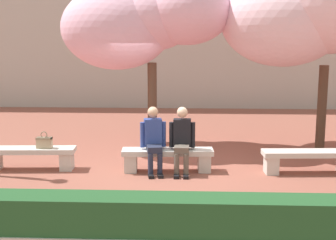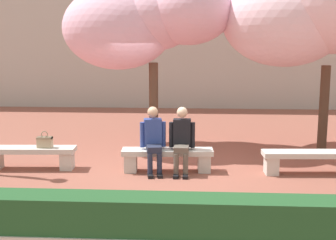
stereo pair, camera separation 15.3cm
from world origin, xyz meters
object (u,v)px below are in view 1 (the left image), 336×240
Objects in this scene: stone_bench_center at (309,158)px; handbag at (44,142)px; cherry_tree_secondary at (325,10)px; person_seated_right at (182,138)px; stone_bench_near_west at (168,156)px; cherry_tree_main at (145,21)px; person_seated_left at (153,137)px; stone_bench_west_end at (30,155)px.

handbag is at bearing -179.87° from stone_bench_center.
cherry_tree_secondary is (5.91, 1.99, 2.64)m from handbag.
cherry_tree_secondary is (3.17, 2.03, 2.52)m from person_seated_right.
handbag is (-2.74, 0.04, -0.12)m from person_seated_right.
stone_bench_near_west is 2.47m from handbag.
handbag is at bearing -161.36° from cherry_tree_secondary.
handbag is 0.09× the size of cherry_tree_main.
person_seated_left is (-3.03, -0.05, 0.40)m from stone_bench_center.
stone_bench_west_end is at bearing 180.00° from stone_bench_center.
stone_bench_west_end is 5.36× the size of handbag.
person_seated_left is 1.00× the size of person_seated_right.
cherry_tree_secondary is at bearing 70.62° from stone_bench_center.
stone_bench_near_west is 0.46× the size of cherry_tree_main.
person_seated_left is at bearing -1.08° from handbag.
handbag is 3.63m from cherry_tree_main.
person_seated_right reaches higher than stone_bench_near_west.
stone_bench_near_west is (2.76, 0.00, 0.00)m from stone_bench_west_end.
cherry_tree_secondary reaches higher than person_seated_left.
handbag is (-2.45, -0.01, 0.28)m from stone_bench_near_west.
stone_bench_near_west is 0.49m from person_seated_right.
person_seated_right is 4.53m from cherry_tree_secondary.
person_seated_left is 0.28× the size of cherry_tree_secondary.
stone_bench_center is 1.41× the size of person_seated_left.
person_seated_right is (3.04, -0.05, 0.40)m from stone_bench_west_end.
stone_bench_west_end is 1.00× the size of stone_bench_near_west.
cherry_tree_main reaches higher than person_seated_right.
person_seated_left is at bearing -1.21° from stone_bench_west_end.
stone_bench_near_west is at bearing 0.00° from stone_bench_west_end.
stone_bench_west_end is 0.39× the size of cherry_tree_secondary.
cherry_tree_secondary reaches higher than cherry_tree_main.
cherry_tree_main is at bearing 107.21° from stone_bench_near_west.
person_seated_right is 2.74m from handbag.
cherry_tree_secondary is at bearing 17.69° from stone_bench_west_end.
person_seated_right is 3.20m from cherry_tree_main.
cherry_tree_secondary is at bearing 29.83° from stone_bench_near_west.
person_seated_left is 2.18m from handbag.
cherry_tree_main is at bearing 99.56° from person_seated_left.
stone_bench_center is at bearing -109.38° from cherry_tree_secondary.
stone_bench_near_west is 0.48m from person_seated_left.
cherry_tree_secondary reaches higher than handbag.
cherry_tree_main is (1.84, 2.01, 2.41)m from handbag.
cherry_tree_secondary reaches higher than stone_bench_center.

